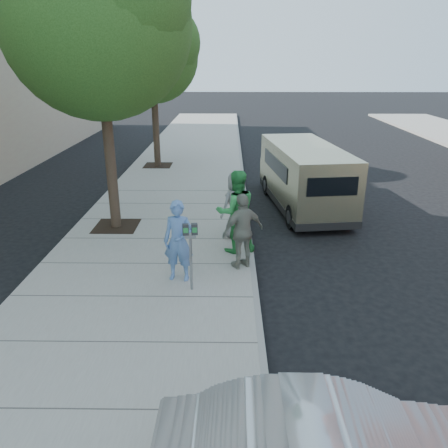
{
  "coord_description": "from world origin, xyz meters",
  "views": [
    {
      "loc": [
        0.9,
        -9.1,
        4.57
      ],
      "look_at": [
        0.78,
        0.09,
        1.1
      ],
      "focal_mm": 35.0,
      "sensor_mm": 36.0,
      "label": 1
    }
  ],
  "objects": [
    {
      "name": "tree_far",
      "position": [
        -2.25,
        10.0,
        4.88
      ],
      "size": [
        3.92,
        3.8,
        6.49
      ],
      "color": "black",
      "rests_on": "sidewalk"
    },
    {
      "name": "person_green_shirt",
      "position": [
        1.06,
        0.77,
        1.16
      ],
      "size": [
        1.15,
        1.01,
        2.02
      ],
      "primitive_type": "imported",
      "rotation": [
        0.0,
        0.0,
        3.42
      ],
      "color": "green",
      "rests_on": "sidewalk"
    },
    {
      "name": "person_officer",
      "position": [
        -0.16,
        -0.73,
        1.02
      ],
      "size": [
        0.69,
        0.5,
        1.75
      ],
      "primitive_type": "imported",
      "rotation": [
        0.0,
        0.0,
        -0.13
      ],
      "color": "#5B84C1",
      "rests_on": "sidewalk"
    },
    {
      "name": "van",
      "position": [
        3.29,
        4.61,
        1.08
      ],
      "size": [
        2.47,
        5.67,
        2.04
      ],
      "rotation": [
        0.0,
        0.0,
        0.13
      ],
      "color": "#BAB286",
      "rests_on": "ground"
    },
    {
      "name": "ground",
      "position": [
        0.0,
        0.0,
        0.0
      ],
      "size": [
        120.0,
        120.0,
        0.0
      ],
      "primitive_type": "plane",
      "color": "black",
      "rests_on": "ground"
    },
    {
      "name": "parking_meter",
      "position": [
        0.13,
        -1.2,
        1.19
      ],
      "size": [
        0.31,
        0.14,
        1.43
      ],
      "rotation": [
        0.0,
        0.0,
        0.14
      ],
      "color": "gray",
      "rests_on": "sidewalk"
    },
    {
      "name": "person_gray_shirt",
      "position": [
        1.09,
        1.68,
        1.03
      ],
      "size": [
        1.03,
        0.94,
        1.77
      ],
      "primitive_type": "imported",
      "rotation": [
        0.0,
        0.0,
        3.7
      ],
      "color": "gray",
      "rests_on": "sidewalk"
    },
    {
      "name": "tree_near",
      "position": [
        -2.25,
        2.4,
        5.55
      ],
      "size": [
        4.62,
        4.6,
        7.53
      ],
      "color": "black",
      "rests_on": "sidewalk"
    },
    {
      "name": "sidewalk",
      "position": [
        -1.0,
        0.0,
        0.07
      ],
      "size": [
        5.0,
        60.0,
        0.15
      ],
      "primitive_type": "cube",
      "color": "gray",
      "rests_on": "ground"
    },
    {
      "name": "curb_face",
      "position": [
        1.44,
        0.0,
        0.07
      ],
      "size": [
        0.12,
        60.0,
        0.16
      ],
      "primitive_type": "cube",
      "color": "gray",
      "rests_on": "ground"
    },
    {
      "name": "person_striped_polo",
      "position": [
        1.2,
        -0.13,
        1.01
      ],
      "size": [
        1.09,
        0.87,
        1.73
      ],
      "primitive_type": "imported",
      "rotation": [
        0.0,
        0.0,
        3.66
      ],
      "color": "gray",
      "rests_on": "sidewalk"
    }
  ]
}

